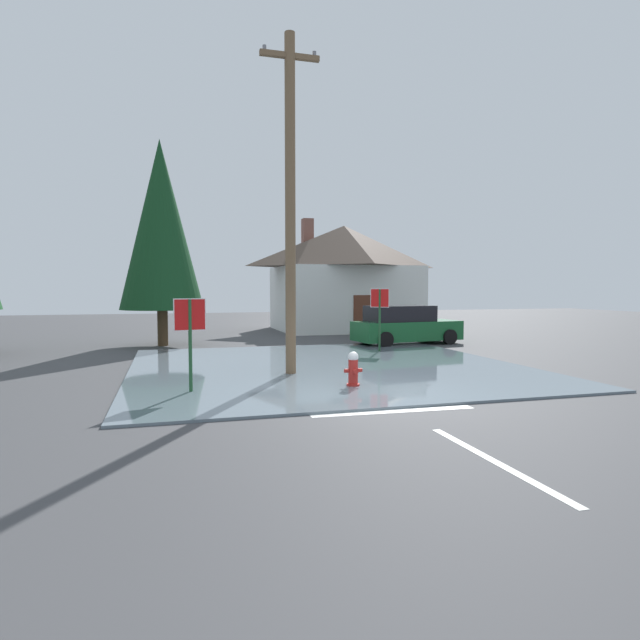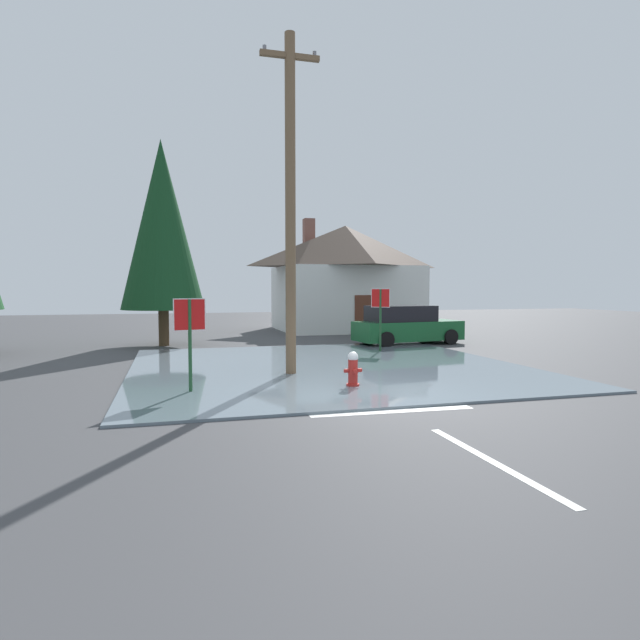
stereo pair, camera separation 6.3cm
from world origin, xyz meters
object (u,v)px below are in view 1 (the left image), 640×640
at_px(parked_car, 405,326).
at_px(stop_sign_far, 380,307).
at_px(stop_sign_near, 190,326).
at_px(utility_pole, 290,200).
at_px(pine_tree_mid_left, 161,225).
at_px(fire_hydrant, 353,370).
at_px(house, 344,276).

bearing_deg(parked_car, stop_sign_far, -131.92).
distance_m(stop_sign_near, parked_car, 12.36).
relative_size(utility_pole, pine_tree_mid_left, 1.09).
xyz_separation_m(stop_sign_near, parked_car, (9.11, 8.32, -0.75)).
distance_m(utility_pole, pine_tree_mid_left, 9.27).
distance_m(stop_sign_near, stop_sign_far, 9.20).
bearing_deg(parked_car, utility_pole, -134.66).
bearing_deg(fire_hydrant, parked_car, 58.21).
relative_size(house, pine_tree_mid_left, 0.95).
distance_m(stop_sign_near, house, 18.71).
xyz_separation_m(stop_sign_near, house, (9.05, 16.31, 1.51)).
bearing_deg(utility_pole, stop_sign_near, -145.64).
bearing_deg(stop_sign_far, fire_hydrant, -117.29).
distance_m(fire_hydrant, utility_pole, 4.92).
xyz_separation_m(stop_sign_near, utility_pole, (2.72, 1.86, 3.19)).
height_order(utility_pole, stop_sign_far, utility_pole).
bearing_deg(utility_pole, fire_hydrant, -64.82).
relative_size(stop_sign_near, parked_car, 0.45).
height_order(house, parked_car, house).
bearing_deg(utility_pole, stop_sign_far, 43.88).
bearing_deg(parked_car, stop_sign_near, -137.58).
bearing_deg(stop_sign_far, house, 78.79).
height_order(stop_sign_near, house, house).
distance_m(stop_sign_far, house, 10.63).
relative_size(utility_pole, house, 1.15).
xyz_separation_m(house, pine_tree_mid_left, (-9.76, -5.85, 1.88)).
xyz_separation_m(fire_hydrant, parked_car, (5.36, 8.64, 0.35)).
height_order(utility_pole, parked_car, utility_pole).
distance_m(house, parked_car, 8.31).
relative_size(parked_car, pine_tree_mid_left, 0.57).
distance_m(house, pine_tree_mid_left, 11.53).
height_order(stop_sign_near, pine_tree_mid_left, pine_tree_mid_left).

